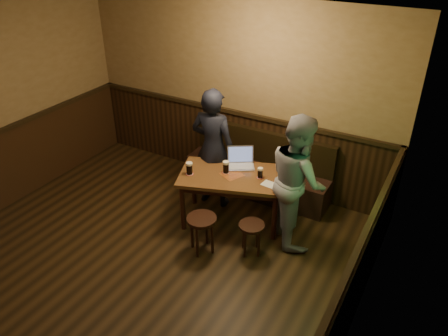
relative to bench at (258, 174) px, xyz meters
name	(u,v)px	position (x,y,z in m)	size (l,w,h in m)	color
room	(106,196)	(-0.55, -2.53, 0.89)	(5.04, 6.04, 2.84)	black
bench	(258,174)	(0.00, 0.00, 0.00)	(2.20, 0.50, 0.95)	black
pub_table	(232,181)	(0.00, -0.83, 0.32)	(1.55, 1.19, 0.74)	#4E3316
stool_left	(202,224)	(-0.02, -1.57, 0.09)	(0.41, 0.41, 0.50)	black
stool_right	(252,230)	(0.54, -1.31, 0.03)	(0.38, 0.38, 0.43)	black
pint_left	(189,168)	(-0.49, -1.09, 0.51)	(0.11, 0.11, 0.17)	maroon
pint_mid	(226,167)	(-0.09, -0.83, 0.50)	(0.11, 0.11, 0.17)	maroon
pint_right	(260,173)	(0.35, -0.72, 0.49)	(0.09, 0.09, 0.14)	maroon
laptop	(241,161)	(-0.01, -0.56, 0.49)	(0.45, 0.43, 0.25)	silver
menu	(271,185)	(0.55, -0.82, 0.42)	(0.22, 0.15, 0.00)	silver
person_suit	(213,148)	(-0.45, -0.55, 0.57)	(0.64, 0.42, 1.75)	black
person_grey	(298,180)	(0.87, -0.74, 0.55)	(0.84, 0.65, 1.72)	gray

